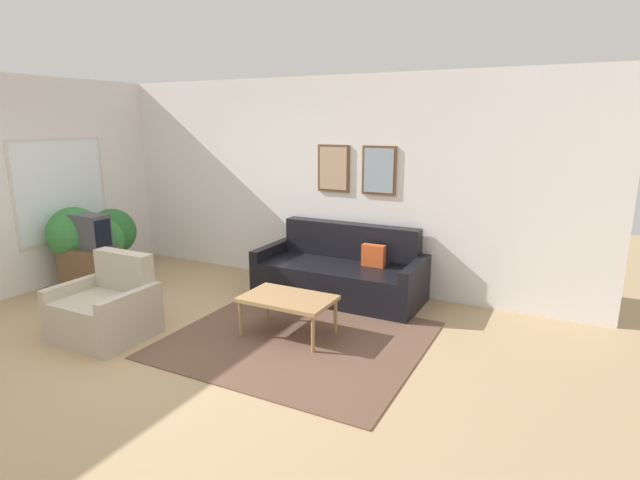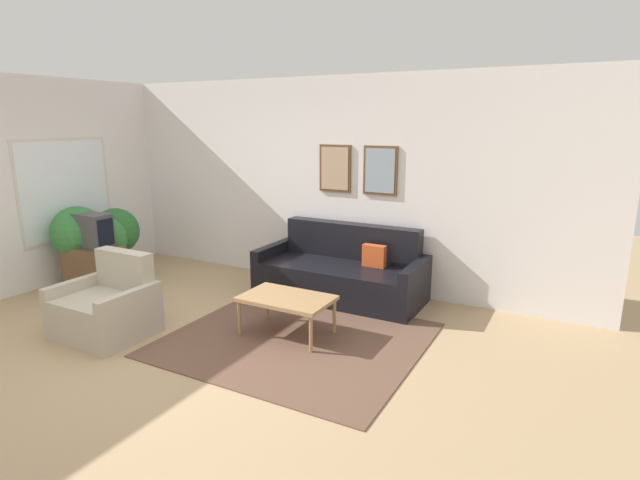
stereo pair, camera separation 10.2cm
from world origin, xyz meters
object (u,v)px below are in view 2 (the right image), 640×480
Objects in this scene: couch at (342,274)px; coffee_table at (287,300)px; armchair at (107,308)px; potted_plant_tall at (78,233)px; tv at (90,230)px.

couch is 2.23× the size of coffee_table.
couch is at bearing 90.42° from coffee_table.
armchair reaches higher than coffee_table.
potted_plant_tall is at bearing -159.58° from couch.
armchair is (1.36, -0.91, -0.50)m from tv.
couch is 1.92× the size of potted_plant_tall.
tv is 0.55× the size of potted_plant_tall.
tv is at bearing 140.03° from armchair.
coffee_table is 3.02m from tv.
tv is (-2.98, -1.24, 0.48)m from couch.
tv is at bearing -157.33° from couch.
armchair is 0.83× the size of potted_plant_tall.
couch is at bearing 22.67° from tv.
coffee_table is at bearing -1.44° from potted_plant_tall.
potted_plant_tall reaches higher than couch.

